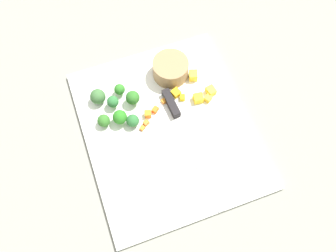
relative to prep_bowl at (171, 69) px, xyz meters
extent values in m
plane|color=gray|center=(-0.14, 0.06, -0.04)|extent=(4.00, 4.00, 0.00)
cube|color=white|center=(-0.14, 0.06, -0.03)|extent=(0.45, 0.39, 0.01)
cylinder|color=olive|center=(0.00, 0.00, 0.00)|extent=(0.09, 0.09, 0.05)
cube|color=silver|center=(-0.28, 0.02, -0.02)|extent=(0.16, 0.04, 0.00)
cube|color=black|center=(-0.08, 0.03, -0.01)|extent=(0.07, 0.02, 0.02)
cube|color=orange|center=(-0.07, 0.04, -0.02)|extent=(0.01, 0.01, 0.01)
cube|color=orange|center=(-0.08, 0.03, -0.02)|extent=(0.01, 0.01, 0.01)
cube|color=orange|center=(-0.11, 0.10, -0.02)|extent=(0.01, 0.02, 0.01)
cube|color=orange|center=(-0.09, 0.09, -0.02)|extent=(0.02, 0.02, 0.02)
cube|color=orange|center=(-0.12, 0.11, -0.02)|extent=(0.01, 0.01, 0.01)
cube|color=orange|center=(-0.09, 0.07, -0.02)|extent=(0.02, 0.02, 0.01)
cube|color=yellow|center=(-0.09, -0.04, -0.01)|extent=(0.02, 0.02, 0.02)
cube|color=yellow|center=(-0.08, 0.00, -0.02)|extent=(0.02, 0.02, 0.01)
cube|color=yellow|center=(-0.09, -0.07, -0.01)|extent=(0.03, 0.02, 0.02)
cube|color=yellow|center=(-0.03, -0.05, -0.01)|extent=(0.03, 0.03, 0.02)
cube|color=yellow|center=(-0.10, -0.06, -0.02)|extent=(0.02, 0.02, 0.02)
cube|color=yellow|center=(-0.06, 0.01, -0.02)|extent=(0.03, 0.03, 0.01)
cylinder|color=#87BD6C|center=(-0.01, 0.14, -0.02)|extent=(0.01, 0.01, 0.01)
sphere|color=#2C7023|center=(-0.01, 0.14, 0.00)|extent=(0.03, 0.03, 0.03)
cylinder|color=#91B765|center=(-0.10, 0.13, -0.02)|extent=(0.01, 0.01, 0.01)
sphere|color=#2B6630|center=(-0.10, 0.13, -0.01)|extent=(0.03, 0.03, 0.03)
cylinder|color=#92B257|center=(-0.05, 0.11, -0.02)|extent=(0.01, 0.01, 0.01)
sphere|color=#2D6924|center=(-0.05, 0.11, 0.00)|extent=(0.03, 0.03, 0.03)
cylinder|color=#8EBB5A|center=(-0.01, 0.19, -0.02)|extent=(0.01, 0.01, 0.01)
sphere|color=#396332|center=(-0.01, 0.19, 0.00)|extent=(0.04, 0.04, 0.04)
cylinder|color=#8FB754|center=(-0.08, 0.19, -0.02)|extent=(0.01, 0.01, 0.01)
sphere|color=#316924|center=(-0.08, 0.19, -0.01)|extent=(0.03, 0.03, 0.03)
cylinder|color=#8FB356|center=(-0.08, 0.16, -0.02)|extent=(0.01, 0.01, 0.02)
sphere|color=#28741E|center=(-0.08, 0.16, 0.00)|extent=(0.03, 0.03, 0.03)
cylinder|color=#93B262|center=(-0.04, 0.16, -0.02)|extent=(0.01, 0.01, 0.01)
sphere|color=#2C6933|center=(-0.04, 0.16, 0.00)|extent=(0.03, 0.03, 0.03)
camera|label=1|loc=(-0.44, 0.17, 0.73)|focal=37.14mm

